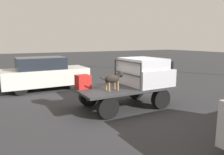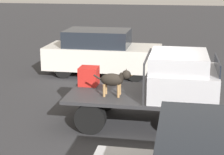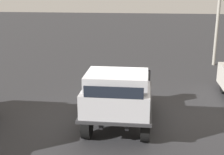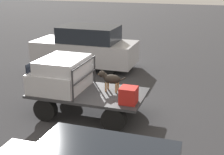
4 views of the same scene
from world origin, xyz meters
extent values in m
plane|color=#2D2D30|center=(0.00, 0.00, 0.00)|extent=(80.00, 80.00, 0.00)
cylinder|color=black|center=(1.09, 0.79, 0.36)|extent=(0.72, 0.24, 0.72)
cylinder|color=black|center=(1.09, -0.79, 0.36)|extent=(0.72, 0.24, 0.72)
cylinder|color=black|center=(-1.09, 0.79, 0.36)|extent=(0.72, 0.24, 0.72)
cylinder|color=black|center=(-1.09, -0.79, 0.36)|extent=(0.72, 0.24, 0.72)
cube|color=black|center=(0.00, 0.33, 0.61)|extent=(3.24, 0.10, 0.18)
cube|color=black|center=(0.00, -0.33, 0.61)|extent=(3.24, 0.10, 0.18)
cube|color=#2D2D30|center=(0.00, 0.00, 0.74)|extent=(3.52, 1.90, 0.08)
cube|color=#B7B7BC|center=(0.95, 0.00, 1.10)|extent=(1.53, 1.78, 0.63)
cube|color=#B7B7BC|center=(0.83, 0.00, 1.61)|extent=(1.30, 1.63, 0.39)
cube|color=black|center=(1.70, 0.00, 1.55)|extent=(0.02, 1.46, 0.29)
cube|color=#2D2D30|center=(0.12, 0.87, 1.25)|extent=(0.04, 0.04, 0.94)
cube|color=#2D2D30|center=(0.12, -0.87, 1.25)|extent=(0.04, 0.04, 0.94)
cube|color=#2D2D30|center=(0.12, 0.00, 1.70)|extent=(0.04, 1.74, 0.04)
cube|color=#2D2D30|center=(0.12, 0.00, 1.25)|extent=(0.04, 1.74, 0.04)
cylinder|color=#9E7547|center=(-0.51, -0.20, 0.93)|extent=(0.06, 0.06, 0.29)
cylinder|color=#9E7547|center=(-0.51, -0.42, 0.93)|extent=(0.06, 0.06, 0.29)
cylinder|color=#9E7547|center=(-0.84, -0.20, 0.93)|extent=(0.06, 0.06, 0.29)
cylinder|color=#9E7547|center=(-0.84, -0.42, 0.93)|extent=(0.06, 0.06, 0.29)
ellipsoid|color=black|center=(-0.68, -0.31, 1.17)|extent=(0.54, 0.29, 0.29)
sphere|color=#9E7547|center=(-0.53, -0.31, 1.12)|extent=(0.13, 0.13, 0.13)
cylinder|color=black|center=(-0.45, -0.31, 1.25)|extent=(0.21, 0.16, 0.20)
sphere|color=black|center=(-0.34, -0.31, 1.30)|extent=(0.21, 0.21, 0.21)
cone|color=#9E7547|center=(-0.25, -0.31, 1.29)|extent=(0.12, 0.12, 0.12)
cone|color=black|center=(-0.35, -0.25, 1.39)|extent=(0.06, 0.08, 0.10)
cone|color=black|center=(-0.35, -0.37, 1.39)|extent=(0.06, 0.08, 0.10)
cylinder|color=black|center=(-1.01, -0.31, 1.20)|extent=(0.23, 0.04, 0.16)
cube|color=#AD1E19|center=(-1.43, 0.47, 1.02)|extent=(0.47, 0.47, 0.47)
cylinder|color=black|center=(-3.16, 3.78, 0.30)|extent=(0.60, 0.20, 0.60)
cylinder|color=gray|center=(-7.79, 4.27, 3.35)|extent=(0.16, 0.16, 6.69)
camera|label=1|loc=(-4.18, -6.70, 2.45)|focal=35.00mm
camera|label=2|loc=(0.83, -8.56, 3.49)|focal=60.00mm
camera|label=3|loc=(8.72, 0.78, 4.00)|focal=50.00mm
camera|label=4|loc=(-3.53, 8.41, 4.27)|focal=50.00mm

